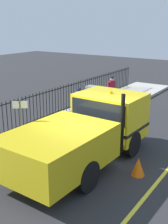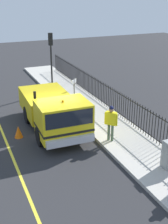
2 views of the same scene
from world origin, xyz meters
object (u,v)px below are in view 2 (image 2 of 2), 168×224
object	(u,v)px
traffic_cone	(18,132)
street_sign	(74,92)
worker_standing	(111,120)
traffic_light_near	(51,50)
work_truck	(54,110)

from	to	relation	value
traffic_cone	street_sign	xyz separation A→B (m)	(3.69, 1.48, 1.23)
worker_standing	traffic_cone	xyz separation A→B (m)	(-4.04, 2.45, -0.97)
worker_standing	street_sign	size ratio (longest dim) A/B	0.83
traffic_light_near	traffic_cone	world-z (taller)	traffic_light_near
worker_standing	street_sign	xyz separation A→B (m)	(-0.34, 3.93, 0.26)
worker_standing	traffic_light_near	distance (m)	9.01
traffic_cone	street_sign	size ratio (longest dim) A/B	0.28
work_truck	worker_standing	distance (m)	3.16
work_truck	worker_standing	world-z (taller)	work_truck
work_truck	traffic_cone	size ratio (longest dim) A/B	9.92
worker_standing	traffic_light_near	bearing A→B (deg)	-40.93
traffic_cone	street_sign	bearing A→B (deg)	21.90
worker_standing	traffic_cone	distance (m)	4.82
work_truck	worker_standing	bearing A→B (deg)	132.80
worker_standing	street_sign	distance (m)	3.96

